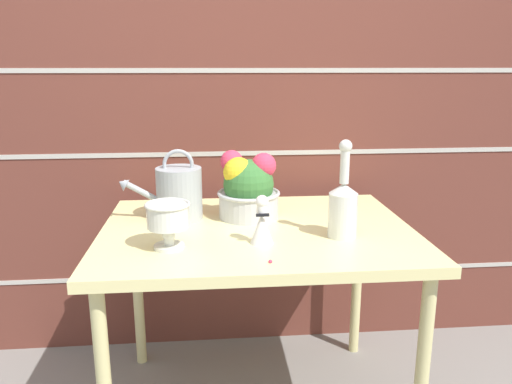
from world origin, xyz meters
TOP-DOWN VIEW (x-y plane):
  - brick_wall at (0.00, 0.55)m, footprint 3.60×0.08m
  - patio_table at (0.00, 0.00)m, footprint 1.10×0.83m
  - watering_can at (-0.28, 0.13)m, footprint 0.31×0.17m
  - crystal_pedestal_bowl at (-0.30, -0.18)m, footprint 0.14×0.14m
  - flower_planter at (-0.02, 0.13)m, footprint 0.24×0.24m
  - glass_decanter at (0.28, -0.12)m, footprint 0.10×0.10m
  - figurine_vase at (-0.00, -0.16)m, footprint 0.08×0.08m
  - fallen_petal at (0.01, -0.33)m, footprint 0.01×0.01m

SIDE VIEW (x-z plane):
  - patio_table at x=0.00m, z-range 0.30..1.04m
  - fallen_petal at x=0.01m, z-range 0.74..0.75m
  - figurine_vase at x=0.00m, z-range 0.72..0.89m
  - crystal_pedestal_bowl at x=-0.30m, z-range 0.77..0.91m
  - watering_can at x=-0.28m, z-range 0.71..0.97m
  - glass_decanter at x=0.28m, z-range 0.68..1.01m
  - flower_planter at x=-0.02m, z-range 0.73..0.98m
  - brick_wall at x=0.00m, z-range 0.00..2.20m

